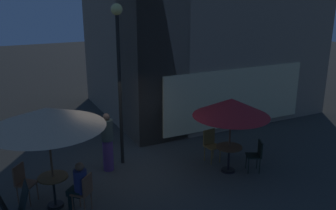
# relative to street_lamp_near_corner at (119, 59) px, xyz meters

# --- Properties ---
(ground_plane) EXTENTS (60.00, 60.00, 0.00)m
(ground_plane) POSITION_rel_street_lamp_near_corner_xyz_m (-0.37, -0.79, -3.12)
(ground_plane) COLOR #353530
(cafe_building) EXTENTS (8.38, 6.71, 8.80)m
(cafe_building) POSITION_rel_street_lamp_near_corner_xyz_m (3.63, 2.75, 1.27)
(cafe_building) COLOR gray
(cafe_building) RESTS_ON ground
(street_lamp_near_corner) EXTENTS (0.31, 0.31, 4.60)m
(street_lamp_near_corner) POSITION_rel_street_lamp_near_corner_xyz_m (0.00, 0.00, 0.00)
(street_lamp_near_corner) COLOR black
(street_lamp_near_corner) RESTS_ON ground
(menu_sandwich_board) EXTENTS (0.66, 0.57, 0.91)m
(menu_sandwich_board) POSITION_rel_street_lamp_near_corner_xyz_m (-3.13, -1.89, -2.66)
(menu_sandwich_board) COLOR black
(menu_sandwich_board) RESTS_ON ground
(cafe_table_0) EXTENTS (0.73, 0.73, 0.75)m
(cafe_table_0) POSITION_rel_street_lamp_near_corner_xyz_m (2.51, -1.85, -2.58)
(cafe_table_0) COLOR black
(cafe_table_0) RESTS_ON ground
(cafe_table_1) EXTENTS (0.70, 0.70, 0.78)m
(cafe_table_1) POSITION_rel_street_lamp_near_corner_xyz_m (-2.22, -1.51, -2.57)
(cafe_table_1) COLOR black
(cafe_table_1) RESTS_ON ground
(patio_umbrella_0) EXTENTS (2.11, 2.11, 2.15)m
(patio_umbrella_0) POSITION_rel_street_lamp_near_corner_xyz_m (2.51, -1.85, -1.23)
(patio_umbrella_0) COLOR black
(patio_umbrella_0) RESTS_ON ground
(patio_umbrella_1) EXTENTS (2.59, 2.59, 2.45)m
(patio_umbrella_1) POSITION_rel_street_lamp_near_corner_xyz_m (-2.22, -1.51, -0.90)
(patio_umbrella_1) COLOR black
(patio_umbrella_1) RESTS_ON ground
(cafe_chair_0) EXTENTS (0.53, 0.53, 0.91)m
(cafe_chair_0) POSITION_rel_street_lamp_near_corner_xyz_m (3.21, -2.19, -2.57)
(cafe_chair_0) COLOR black
(cafe_chair_0) RESTS_ON ground
(cafe_chair_1) EXTENTS (0.45, 0.45, 0.97)m
(cafe_chair_1) POSITION_rel_street_lamp_near_corner_xyz_m (2.42, -1.04, -2.53)
(cafe_chair_1) COLOR brown
(cafe_chair_1) RESTS_ON ground
(cafe_chair_2) EXTENTS (0.54, 0.54, 0.95)m
(cafe_chair_2) POSITION_rel_street_lamp_near_corner_xyz_m (-1.64, -2.08, -2.55)
(cafe_chair_2) COLOR brown
(cafe_chair_2) RESTS_ON ground
(cafe_chair_3) EXTENTS (0.57, 0.57, 0.97)m
(cafe_chair_3) POSITION_rel_street_lamp_near_corner_xyz_m (-2.84, -0.97, -2.54)
(cafe_chair_3) COLOR brown
(cafe_chair_3) RESTS_ON ground
(patron_seated_0) EXTENTS (0.48, 0.48, 1.25)m
(patron_seated_0) POSITION_rel_street_lamp_near_corner_xyz_m (-1.74, -1.98, -2.43)
(patron_seated_0) COLOR black
(patron_seated_0) RESTS_ON ground
(patron_standing_1) EXTENTS (0.35, 0.35, 1.70)m
(patron_standing_1) POSITION_rel_street_lamp_near_corner_xyz_m (-0.51, -0.26, -2.27)
(patron_standing_1) COLOR #563262
(patron_standing_1) RESTS_ON ground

